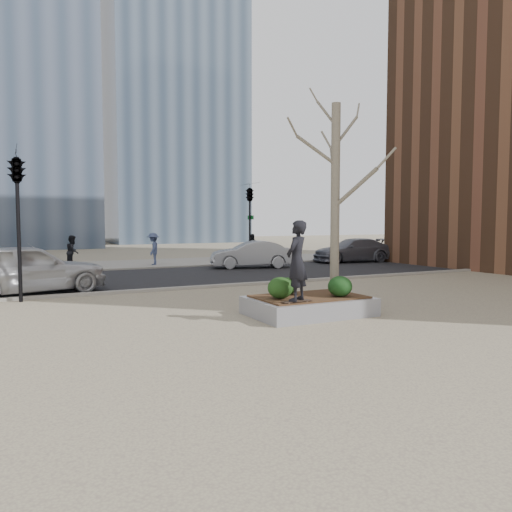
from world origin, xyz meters
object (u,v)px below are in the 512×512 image
planter (309,306)px  skateboarder (297,261)px  police_car (26,269)px  skateboard (297,302)px

planter → skateboarder: skateboarder is taller
skateboarder → police_car: skateboarder is taller
planter → skateboarder: bearing=-138.5°
skateboard → police_car: bearing=121.2°
police_car → skateboard: bearing=-158.3°
skateboarder → planter: bearing=-173.4°
planter → police_car: 9.43m
skateboarder → skateboard: bearing=-34.9°
planter → skateboard: bearing=-138.5°
skateboarder → police_car: size_ratio=0.38×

